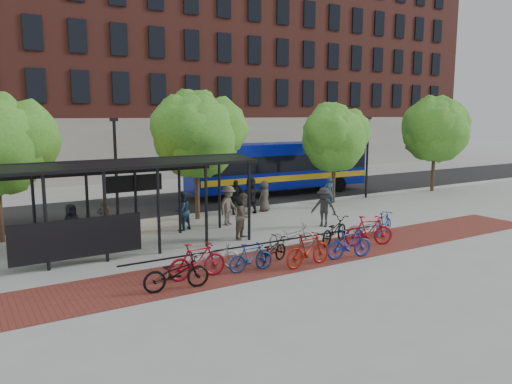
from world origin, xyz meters
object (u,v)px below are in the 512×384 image
bike_4 (271,251)px  pedestrian_4 (235,197)px  bike_11 (384,223)px  pedestrian_9 (324,207)px  tree_b (197,131)px  tree_d (436,126)px  bike_10 (367,228)px  bus_shelter (117,174)px  bike_9 (369,231)px  bike_6 (292,236)px  pedestrian_1 (105,218)px  bike_0 (176,273)px  pedestrian_7 (329,192)px  bike_1 (197,261)px  bike_3 (251,257)px  pedestrian_8 (244,216)px  bus (279,165)px  bike_2 (214,256)px  lamp_post_left (116,169)px  pedestrian_6 (264,196)px  tree_c (335,135)px  pedestrian_2 (182,211)px  pedestrian_5 (251,195)px  bike_5 (308,250)px  pedestrian_0 (71,224)px  bike_7 (349,244)px  lamp_post_right (367,155)px  pedestrian_3 (229,206)px

bike_4 → pedestrian_4: pedestrian_4 is taller
bike_11 → pedestrian_9: pedestrian_9 is taller
tree_b → tree_d: size_ratio=0.99×
tree_d → bike_10: (-13.57, -7.53, -4.02)m
bus_shelter → bike_9: 10.26m
bike_6 → pedestrian_1: (-5.88, 5.69, 0.37)m
tree_b → pedestrian_1: size_ratio=3.76×
bike_0 → pedestrian_7: 15.29m
bike_1 → bike_11: (9.61, 1.15, -0.09)m
bike_3 → pedestrian_8: size_ratio=0.83×
bus → pedestrian_4: (-5.96, -4.65, -1.03)m
bus_shelter → pedestrian_7: (12.97, 2.80, -2.13)m
bike_0 → bike_9: 8.72m
bike_2 → bike_11: bike_11 is taller
bike_0 → bike_6: bike_0 is taller
lamp_post_left → pedestrian_6: size_ratio=3.04×
tree_c → pedestrian_2: size_ratio=3.24×
pedestrian_4 → pedestrian_5: pedestrian_5 is taller
bike_1 → bike_2: (0.92, 0.60, -0.13)m
pedestrian_5 → tree_c: bearing=178.5°
bike_1 → bike_5: bearing=-101.3°
pedestrian_4 → pedestrian_6: bearing=15.6°
tree_c → pedestrian_9: size_ratio=3.15×
bike_4 → pedestrian_8: pedestrian_8 is taller
tree_d → bike_6: (-17.31, -7.21, -3.98)m
bike_6 → pedestrian_1: pedestrian_1 is taller
tree_d → bike_4: (-19.20, -8.55, -3.99)m
pedestrian_9 → bike_2: bearing=-100.0°
bike_0 → pedestrian_0: size_ratio=1.23×
bike_11 → pedestrian_7: pedestrian_7 is taller
lamp_post_left → bike_1: bearing=-90.2°
pedestrian_9 → pedestrian_8: bearing=-123.4°
tree_b → bike_1: (-4.12, -8.66, -3.86)m
bus_shelter → pedestrian_4: 8.49m
bike_1 → bike_10: size_ratio=1.18×
bus_shelter → bike_1: (1.10, -4.84, -2.40)m
bus → tree_b: bearing=-147.9°
tree_d → bike_6: 19.17m
bike_9 → pedestrian_1: bearing=71.2°
tree_b → bike_7: (1.64, -9.51, -3.90)m
lamp_post_right → bike_4: size_ratio=2.83×
bus → pedestrian_8: bearing=-128.4°
tree_c → pedestrian_6: 6.03m
pedestrian_1 → pedestrian_2: bearing=-163.2°
pedestrian_0 → bike_1: bearing=-88.5°
bike_2 → bike_11: bearing=-73.0°
bus_shelter → tree_d: tree_d is taller
bus → pedestrian_1: (-13.25, -6.06, -1.09)m
bike_1 → bike_5: bike_5 is taller
lamp_post_right → pedestrian_3: size_ratio=2.69×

